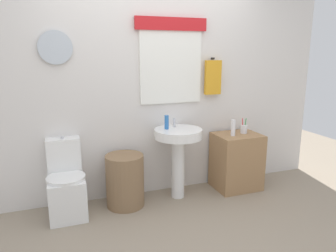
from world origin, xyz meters
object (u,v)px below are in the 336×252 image
at_px(toilet, 66,186).
at_px(wooden_cabinet, 236,161).
at_px(lotion_bottle, 233,128).
at_px(laundry_hamper, 125,180).
at_px(pedestal_sink, 178,146).
at_px(soap_bottle, 167,122).
at_px(toothbrush_cup, 244,129).

bearing_deg(toilet, wooden_cabinet, -1.00).
height_order(wooden_cabinet, lotion_bottle, lotion_bottle).
xyz_separation_m(laundry_hamper, lotion_bottle, (1.30, -0.04, 0.49)).
distance_m(pedestal_sink, soap_bottle, 0.30).
relative_size(toilet, lotion_bottle, 4.13).
xyz_separation_m(toilet, wooden_cabinet, (2.00, -0.04, 0.04)).
relative_size(pedestal_sink, soap_bottle, 5.22).
height_order(laundry_hamper, lotion_bottle, lotion_bottle).
bearing_deg(toothbrush_cup, wooden_cabinet, -167.87).
bearing_deg(toothbrush_cup, soap_bottle, 178.27).
bearing_deg(wooden_cabinet, soap_bottle, 176.80).
height_order(laundry_hamper, soap_bottle, soap_bottle).
xyz_separation_m(soap_bottle, lotion_bottle, (0.80, -0.09, -0.11)).
relative_size(wooden_cabinet, toothbrush_cup, 3.69).
xyz_separation_m(wooden_cabinet, lotion_bottle, (-0.09, -0.04, 0.44)).
bearing_deg(soap_bottle, laundry_hamper, -174.27).
relative_size(lotion_bottle, toothbrush_cup, 1.04).
bearing_deg(soap_bottle, toothbrush_cup, -1.73).
bearing_deg(lotion_bottle, pedestal_sink, 176.63).
height_order(toilet, pedestal_sink, pedestal_sink).
relative_size(laundry_hamper, pedestal_sink, 0.71).
bearing_deg(toilet, laundry_hamper, -3.31).
bearing_deg(wooden_cabinet, toothbrush_cup, 12.13).
bearing_deg(toilet, soap_bottle, 0.78).
bearing_deg(pedestal_sink, lotion_bottle, -3.37).
height_order(wooden_cabinet, toothbrush_cup, toothbrush_cup).
distance_m(wooden_cabinet, toothbrush_cup, 0.41).
relative_size(pedestal_sink, wooden_cabinet, 1.19).
distance_m(laundry_hamper, soap_bottle, 0.78).
xyz_separation_m(wooden_cabinet, soap_bottle, (-0.89, 0.05, 0.55)).
height_order(toilet, lotion_bottle, lotion_bottle).
bearing_deg(wooden_cabinet, lotion_bottle, -156.91).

